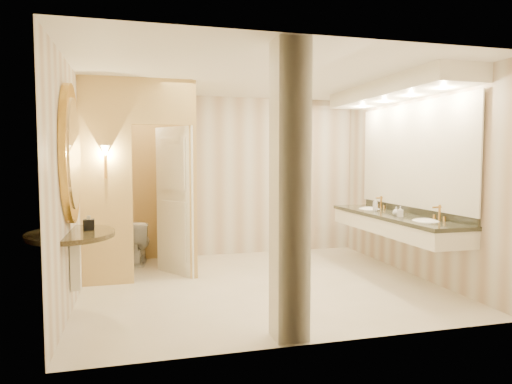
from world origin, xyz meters
TOP-DOWN VIEW (x-y plane):
  - floor at (0.00, 0.00)m, footprint 4.50×4.50m
  - ceiling at (0.00, 0.00)m, footprint 4.50×4.50m
  - wall_back at (0.00, 2.00)m, footprint 4.50×0.02m
  - wall_front at (0.00, -2.00)m, footprint 4.50×0.02m
  - wall_left at (-2.25, 0.00)m, footprint 0.02×4.00m
  - wall_right at (2.25, 0.00)m, footprint 0.02×4.00m
  - toilet_closet at (-1.13, 0.97)m, footprint 1.50×1.55m
  - wall_sconce at (-1.93, 0.43)m, footprint 0.14×0.14m
  - vanity at (1.98, -0.04)m, footprint 0.75×2.83m
  - console_shelf at (-2.21, -0.58)m, footprint 1.12×1.12m
  - pillar at (-0.21, -1.80)m, footprint 0.30×0.30m
  - tissue_box at (-2.06, -0.46)m, footprint 0.12×0.12m
  - toilet at (-1.55, 1.61)m, footprint 0.47×0.72m
  - soap_bottle_a at (1.86, -0.32)m, footprint 0.08×0.08m
  - soap_bottle_b at (1.88, -0.19)m, footprint 0.13×0.13m
  - soap_bottle_c at (1.89, 0.38)m, footprint 0.08×0.08m

SIDE VIEW (x-z plane):
  - floor at x=0.00m, z-range 0.00..0.00m
  - toilet at x=-1.55m, z-range 0.00..0.69m
  - tissue_box at x=-2.06m, z-range 0.88..0.99m
  - soap_bottle_b at x=1.88m, z-range 0.88..1.00m
  - soap_bottle_a at x=1.86m, z-range 0.88..1.02m
  - soap_bottle_c at x=1.89m, z-range 0.88..1.08m
  - wall_back at x=0.00m, z-range 0.00..2.70m
  - wall_front at x=0.00m, z-range 0.00..2.70m
  - wall_left at x=-2.25m, z-range 0.00..2.70m
  - wall_right at x=2.25m, z-range 0.00..2.70m
  - pillar at x=-0.21m, z-range 0.00..2.70m
  - console_shelf at x=-2.21m, z-range 0.35..2.36m
  - toilet_closet at x=-1.13m, z-range 0.04..2.74m
  - vanity at x=1.98m, z-range 0.58..2.67m
  - wall_sconce at x=-1.93m, z-range 1.52..1.94m
  - ceiling at x=0.00m, z-range 2.70..2.70m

